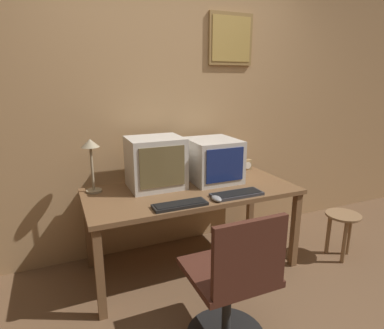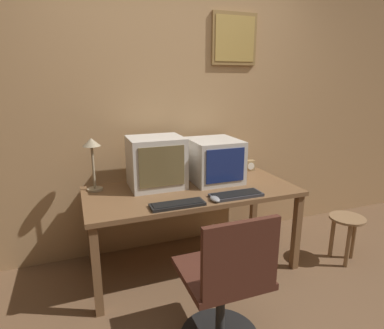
% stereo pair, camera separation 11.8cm
% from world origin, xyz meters
% --- Properties ---
extents(wall_back, '(8.00, 0.08, 2.60)m').
position_xyz_m(wall_back, '(0.00, 1.50, 1.30)').
color(wall_back, tan).
rests_on(wall_back, ground_plane).
extents(desk, '(1.71, 0.77, 0.70)m').
position_xyz_m(desk, '(0.00, 1.00, 0.63)').
color(desk, brown).
rests_on(desk, ground_plane).
extents(monitor_left, '(0.44, 0.37, 0.42)m').
position_xyz_m(monitor_left, '(-0.25, 1.17, 0.91)').
color(monitor_left, beige).
rests_on(monitor_left, desk).
extents(monitor_right, '(0.41, 0.45, 0.37)m').
position_xyz_m(monitor_right, '(0.26, 1.15, 0.88)').
color(monitor_right, beige).
rests_on(monitor_right, desk).
extents(keyboard_main, '(0.39, 0.13, 0.03)m').
position_xyz_m(keyboard_main, '(-0.22, 0.70, 0.71)').
color(keyboard_main, black).
rests_on(keyboard_main, desk).
extents(keyboard_side, '(0.41, 0.15, 0.03)m').
position_xyz_m(keyboard_side, '(0.26, 0.72, 0.71)').
color(keyboard_side, '#333338').
rests_on(keyboard_side, desk).
extents(mouse_near_keyboard, '(0.07, 0.11, 0.03)m').
position_xyz_m(mouse_near_keyboard, '(0.06, 0.69, 0.72)').
color(mouse_near_keyboard, gray).
rests_on(mouse_near_keyboard, desk).
extents(desk_clock, '(0.10, 0.06, 0.10)m').
position_xyz_m(desk_clock, '(0.72, 1.31, 0.75)').
color(desk_clock, '#A38456').
rests_on(desk_clock, desk).
extents(desk_lamp, '(0.14, 0.14, 0.43)m').
position_xyz_m(desk_lamp, '(-0.74, 1.25, 1.02)').
color(desk_lamp, tan).
rests_on(desk_lamp, desk).
extents(office_chair, '(0.49, 0.49, 0.89)m').
position_xyz_m(office_chair, '(-0.13, 0.11, 0.39)').
color(office_chair, black).
rests_on(office_chair, ground_plane).
extents(side_stool, '(0.30, 0.30, 0.42)m').
position_xyz_m(side_stool, '(1.29, 0.60, 0.31)').
color(side_stool, '#8E6B47').
rests_on(side_stool, ground_plane).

